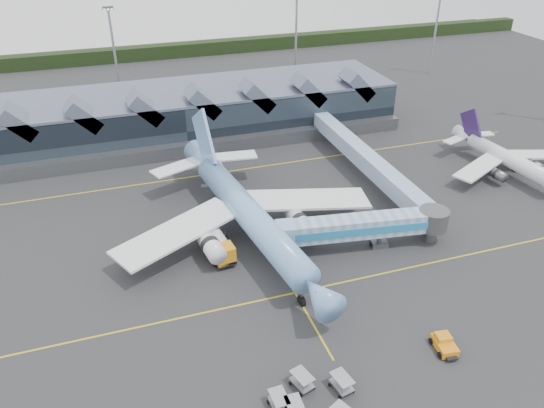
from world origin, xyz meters
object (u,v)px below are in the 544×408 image
object	(u,v)px
main_airliner	(246,210)
pushback_tug	(444,344)
regional_jet	(507,158)
jet_bridge	(373,226)
fuel_truck	(214,238)

from	to	relation	value
main_airliner	pushback_tug	world-z (taller)	main_airliner
pushback_tug	main_airliner	bearing A→B (deg)	124.17
main_airliner	regional_jet	xyz separation A→B (m)	(50.15, 4.76, -1.38)
pushback_tug	jet_bridge	bearing A→B (deg)	92.68
fuel_truck	pushback_tug	distance (m)	33.34
main_airliner	fuel_truck	bearing A→B (deg)	-165.20
regional_jet	jet_bridge	world-z (taller)	regional_jet
main_airliner	jet_bridge	xyz separation A→B (m)	(16.29, -8.46, -0.80)
regional_jet	jet_bridge	xyz separation A→B (m)	(-33.86, -13.23, 0.58)
regional_jet	fuel_truck	distance (m)	55.84
pushback_tug	regional_jet	bearing A→B (deg)	50.80
main_airliner	fuel_truck	size ratio (longest dim) A/B	4.35
jet_bridge	pushback_tug	world-z (taller)	jet_bridge
fuel_truck	main_airliner	bearing A→B (deg)	16.23
jet_bridge	pushback_tug	distance (m)	20.71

